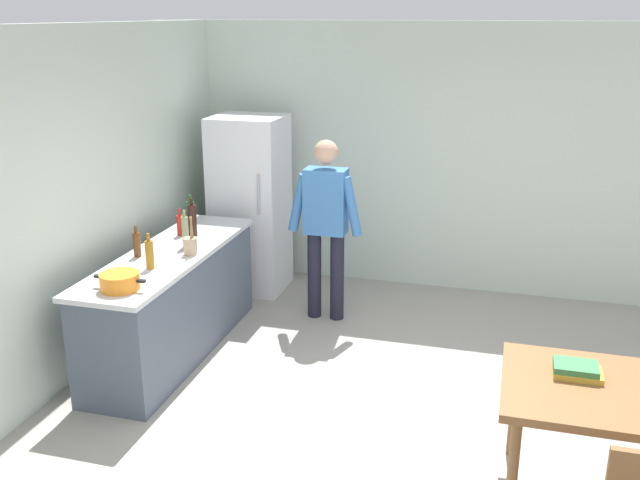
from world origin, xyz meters
TOP-DOWN VIEW (x-y plane):
  - ground_plane at (0.00, 0.00)m, footprint 14.00×14.00m
  - wall_back at (0.00, 3.00)m, footprint 6.40×0.12m
  - wall_left at (-2.60, 0.20)m, footprint 0.12×5.60m
  - kitchen_counter at (-2.00, 0.80)m, footprint 0.64×2.20m
  - refrigerator at (-1.90, 2.40)m, footprint 0.70×0.67m
  - person at (-0.95, 1.85)m, footprint 0.70×0.22m
  - dining_table at (1.40, -0.30)m, footprint 1.40×0.90m
  - cooking_pot at (-1.95, -0.03)m, footprint 0.40×0.28m
  - utensil_jar at (-1.80, 0.80)m, footprint 0.11×0.11m
  - bottle_wine_dark at (-2.00, 1.27)m, footprint 0.08×0.08m
  - bottle_sauce_red at (-2.11, 1.25)m, footprint 0.06×0.06m
  - bottle_vinegar_tall at (-1.92, 0.97)m, footprint 0.06×0.06m
  - bottle_wine_green at (-2.07, 1.37)m, footprint 0.08×0.08m
  - bottle_oil_amber at (-1.96, 0.42)m, footprint 0.06×0.06m
  - bottle_beer_brown at (-2.19, 0.64)m, footprint 0.06×0.06m
  - book_stack at (1.12, -0.19)m, footprint 0.28×0.19m

SIDE VIEW (x-z plane):
  - ground_plane at x=0.00m, z-range 0.00..0.00m
  - kitchen_counter at x=-2.00m, z-range 0.00..0.90m
  - dining_table at x=1.40m, z-range 0.30..1.05m
  - book_stack at x=1.12m, z-range 0.75..0.82m
  - refrigerator at x=-1.90m, z-range 0.00..1.80m
  - cooking_pot at x=-1.95m, z-range 0.90..1.02m
  - person at x=-0.95m, z-range 0.13..1.83m
  - utensil_jar at x=-1.80m, z-range 0.82..1.14m
  - bottle_sauce_red at x=-2.11m, z-range 0.88..1.12m
  - bottle_beer_brown at x=-2.19m, z-range 0.88..1.14m
  - bottle_oil_amber at x=-1.96m, z-range 0.88..1.16m
  - bottle_vinegar_tall at x=-1.92m, z-range 0.88..1.20m
  - bottle_wine_dark at x=-2.00m, z-range 0.88..1.22m
  - bottle_wine_green at x=-2.07m, z-range 0.88..1.22m
  - wall_back at x=0.00m, z-range 0.00..2.70m
  - wall_left at x=-2.60m, z-range 0.00..2.70m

